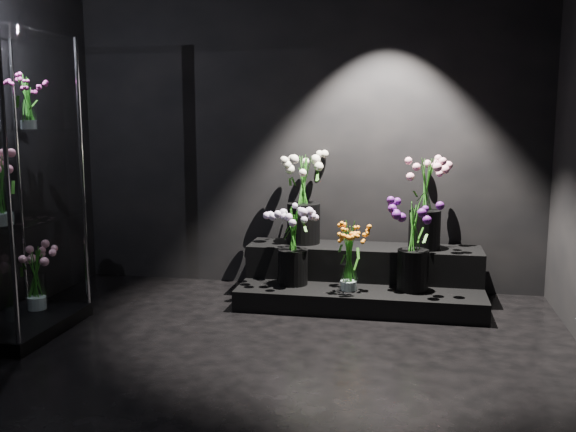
# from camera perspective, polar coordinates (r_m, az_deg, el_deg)

# --- Properties ---
(floor) EXTENTS (4.00, 4.00, 0.00)m
(floor) POSITION_cam_1_polar(r_m,az_deg,el_deg) (3.84, -3.44, -13.77)
(floor) COLOR black
(floor) RESTS_ON ground
(wall_back) EXTENTS (4.00, 0.00, 4.00)m
(wall_back) POSITION_cam_1_polar(r_m,az_deg,el_deg) (5.50, 1.60, 8.13)
(wall_back) COLOR black
(wall_back) RESTS_ON floor
(wall_front) EXTENTS (4.00, 0.00, 4.00)m
(wall_front) POSITION_cam_1_polar(r_m,az_deg,el_deg) (1.68, -20.98, 5.44)
(wall_front) COLOR black
(wall_front) RESTS_ON floor
(display_riser) EXTENTS (1.89, 0.84, 0.42)m
(display_riser) POSITION_cam_1_polar(r_m,az_deg,el_deg) (5.23, 6.60, -5.56)
(display_riser) COLOR black
(display_riser) RESTS_ON floor
(display_case) EXTENTS (0.55, 0.92, 2.02)m
(display_case) POSITION_cam_1_polar(r_m,az_deg,el_deg) (4.64, -23.16, 2.42)
(display_case) COLOR black
(display_case) RESTS_ON floor
(bouquet_orange_bells) EXTENTS (0.32, 0.32, 0.54)m
(bouquet_orange_bells) POSITION_cam_1_polar(r_m,az_deg,el_deg) (4.89, 5.45, -3.48)
(bouquet_orange_bells) COLOR white
(bouquet_orange_bells) RESTS_ON display_riser
(bouquet_lilac) EXTENTS (0.39, 0.39, 0.62)m
(bouquet_lilac) POSITION_cam_1_polar(r_m,az_deg,el_deg) (5.02, 0.44, -2.12)
(bouquet_lilac) COLOR black
(bouquet_lilac) RESTS_ON display_riser
(bouquet_purple) EXTENTS (0.43, 0.43, 0.68)m
(bouquet_purple) POSITION_cam_1_polar(r_m,az_deg,el_deg) (4.93, 11.11, -2.19)
(bouquet_purple) COLOR black
(bouquet_purple) RESTS_ON display_riser
(bouquet_cream_roses) EXTENTS (0.52, 0.52, 0.74)m
(bouquet_cream_roses) POSITION_cam_1_polar(r_m,az_deg,el_deg) (5.31, 1.41, 2.11)
(bouquet_cream_roses) COLOR black
(bouquet_cream_roses) RESTS_ON display_riser
(bouquet_pink_roses) EXTENTS (0.40, 0.40, 0.73)m
(bouquet_pink_roses) POSITION_cam_1_polar(r_m,az_deg,el_deg) (5.19, 12.12, 1.51)
(bouquet_pink_roses) COLOR black
(bouquet_pink_roses) RESTS_ON display_riser
(bouquet_case_pink) EXTENTS (0.37, 0.37, 0.45)m
(bouquet_case_pink) POSITION_cam_1_polar(r_m,az_deg,el_deg) (4.44, -24.23, 2.23)
(bouquet_case_pink) COLOR white
(bouquet_case_pink) RESTS_ON display_case
(bouquet_case_magenta) EXTENTS (0.27, 0.27, 0.36)m
(bouquet_case_magenta) POSITION_cam_1_polar(r_m,az_deg,el_deg) (4.76, -22.17, 9.38)
(bouquet_case_magenta) COLOR white
(bouquet_case_magenta) RESTS_ON display_case
(bouquet_case_base_pink) EXTENTS (0.41, 0.41, 0.48)m
(bouquet_case_base_pink) POSITION_cam_1_polar(r_m,az_deg,el_deg) (4.96, -21.55, -4.89)
(bouquet_case_base_pink) COLOR white
(bouquet_case_base_pink) RESTS_ON display_case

